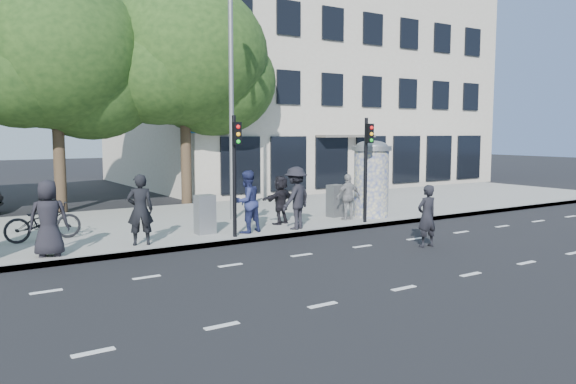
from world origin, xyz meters
TOP-DOWN VIEW (x-y plane):
  - ground at (0.00, 0.00)m, footprint 120.00×120.00m
  - sidewalk at (0.00, 7.50)m, footprint 40.00×8.00m
  - curb at (0.00, 3.55)m, footprint 40.00×0.10m
  - lane_dash_near at (0.00, -2.20)m, footprint 32.00×0.12m
  - lane_dash_far at (0.00, 1.40)m, footprint 32.00×0.12m
  - ad_column_right at (5.20, 4.70)m, footprint 1.36×1.36m
  - traffic_pole_near at (-0.60, 3.79)m, footprint 0.22×0.31m
  - traffic_pole_far at (4.20, 3.79)m, footprint 0.22×0.31m
  - street_lamp at (0.80, 6.63)m, footprint 0.25×0.93m
  - tree_near_left at (-3.50, 12.70)m, footprint 6.80×6.80m
  - tree_center at (1.50, 12.30)m, footprint 7.00×7.00m
  - building at (12.00, 19.99)m, footprint 20.30×15.85m
  - ped_a at (-5.46, 3.99)m, footprint 1.03×0.82m
  - ped_b at (-3.20, 4.16)m, footprint 0.77×0.60m
  - ped_c at (0.00, 4.23)m, footprint 1.02×0.88m
  - ped_d at (1.55, 3.98)m, footprint 1.41×1.15m
  - ped_e at (4.03, 4.52)m, footprint 0.95×0.60m
  - ped_f at (1.67, 5.03)m, footprint 1.54×1.04m
  - man_road at (3.42, 0.43)m, footprint 0.63×0.43m
  - bicycle at (-5.23, 6.18)m, footprint 0.88×2.05m
  - cabinet_left at (-1.10, 4.74)m, footprint 0.55×0.40m
  - cabinet_right at (4.10, 5.32)m, footprint 0.59×0.47m

SIDE VIEW (x-z plane):
  - ground at x=0.00m, z-range 0.00..0.00m
  - lane_dash_near at x=0.00m, z-range 0.00..0.01m
  - lane_dash_far at x=0.00m, z-range 0.00..0.01m
  - sidewalk at x=0.00m, z-range 0.00..0.15m
  - curb at x=0.00m, z-range -0.01..0.15m
  - bicycle at x=-5.23m, z-range 0.15..1.20m
  - cabinet_right at x=4.10m, z-range 0.15..1.27m
  - cabinet_left at x=-1.10m, z-range 0.15..1.28m
  - man_road at x=3.42m, z-range 0.00..1.68m
  - ped_e at x=4.03m, z-range 0.15..1.70m
  - ped_f at x=1.67m, z-range 0.15..1.71m
  - ped_c at x=0.00m, z-range 0.15..1.98m
  - ped_a at x=-5.46m, z-range 0.15..1.98m
  - ped_b at x=-3.20m, z-range 0.15..2.01m
  - ped_d at x=1.55m, z-range 0.15..2.05m
  - ad_column_right at x=5.20m, z-range 0.21..2.86m
  - traffic_pole_near at x=-0.60m, z-range 0.53..3.93m
  - traffic_pole_far at x=4.20m, z-range 0.53..3.93m
  - street_lamp at x=0.80m, z-range 0.79..8.79m
  - building at x=12.00m, z-range -0.01..11.99m
  - tree_near_left at x=-3.50m, z-range 1.58..10.55m
  - tree_center at x=1.50m, z-range 1.66..10.96m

